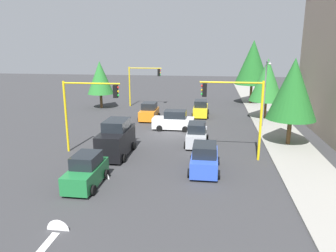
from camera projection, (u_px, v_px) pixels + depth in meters
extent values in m
plane|color=#353538|center=(170.00, 135.00, 30.89)|extent=(120.00, 120.00, 0.00)
cube|color=gray|center=(273.00, 125.00, 34.28)|extent=(80.00, 4.00, 0.15)
cube|color=silver|center=(94.00, 187.00, 19.48)|extent=(2.20, 0.36, 0.01)
cone|color=silver|center=(101.00, 179.00, 20.73)|extent=(0.01, 1.10, 1.10)
cube|color=silver|center=(44.00, 247.00, 13.72)|extent=(2.20, 0.36, 0.01)
cone|color=silver|center=(58.00, 230.00, 14.97)|extent=(0.01, 1.10, 1.10)
cylinder|color=yellow|center=(261.00, 122.00, 23.41)|extent=(0.18, 0.18, 5.92)
cylinder|color=yellow|center=(231.00, 83.00, 23.01)|extent=(0.12, 4.50, 0.12)
cube|color=black|center=(205.00, 90.00, 23.41)|extent=(0.36, 0.32, 0.96)
sphere|color=red|center=(202.00, 86.00, 23.36)|extent=(0.18, 0.18, 0.18)
sphere|color=yellow|center=(202.00, 90.00, 23.43)|extent=(0.18, 0.18, 0.18)
sphere|color=green|center=(202.00, 94.00, 23.50)|extent=(0.18, 0.18, 0.18)
cylinder|color=yellow|center=(66.00, 117.00, 25.42)|extent=(0.18, 0.18, 5.69)
cylinder|color=yellow|center=(91.00, 83.00, 24.46)|extent=(0.12, 4.50, 0.12)
cube|color=black|center=(116.00, 91.00, 24.35)|extent=(0.36, 0.32, 0.96)
sphere|color=red|center=(118.00, 88.00, 24.26)|extent=(0.18, 0.18, 0.18)
sphere|color=yellow|center=(118.00, 91.00, 24.33)|extent=(0.18, 0.18, 0.18)
sphere|color=green|center=(118.00, 95.00, 24.40)|extent=(0.18, 0.18, 0.18)
cylinder|color=yellow|center=(130.00, 87.00, 44.66)|extent=(0.18, 0.18, 5.44)
cylinder|color=yellow|center=(145.00, 68.00, 43.73)|extent=(0.12, 4.50, 0.12)
cube|color=black|center=(159.00, 73.00, 43.62)|extent=(0.36, 0.32, 0.96)
sphere|color=red|center=(160.00, 70.00, 43.52)|extent=(0.18, 0.18, 0.18)
sphere|color=yellow|center=(160.00, 73.00, 43.59)|extent=(0.18, 0.18, 0.18)
sphere|color=green|center=(160.00, 75.00, 43.67)|extent=(0.18, 0.18, 0.18)
cylinder|color=slate|center=(264.00, 94.00, 32.65)|extent=(0.14, 0.14, 7.00)
cylinder|color=slate|center=(268.00, 62.00, 30.97)|extent=(1.80, 0.10, 0.10)
ellipsoid|color=silver|center=(270.00, 64.00, 30.15)|extent=(0.56, 0.28, 0.20)
cylinder|color=brown|center=(101.00, 100.00, 43.60)|extent=(0.36, 0.36, 2.17)
cone|color=#28752D|center=(100.00, 78.00, 42.85)|extent=(3.47, 3.47, 4.33)
cylinder|color=brown|center=(251.00, 93.00, 46.53)|extent=(0.36, 0.36, 3.08)
cone|color=#1E6023|center=(253.00, 62.00, 45.44)|extent=(4.93, 4.93, 6.17)
cylinder|color=brown|center=(289.00, 131.00, 27.27)|extent=(0.36, 0.36, 2.54)
cone|color=#1E6023|center=(293.00, 89.00, 26.38)|extent=(4.06, 4.06, 5.07)
cylinder|color=brown|center=(265.00, 109.00, 36.95)|extent=(0.36, 0.36, 2.38)
cone|color=#28752D|center=(267.00, 80.00, 36.12)|extent=(3.80, 3.80, 4.75)
cube|color=black|center=(116.00, 142.00, 24.96)|extent=(4.80, 1.90, 1.85)
cube|color=black|center=(116.00, 125.00, 24.87)|extent=(2.50, 1.67, 0.76)
cylinder|color=black|center=(124.00, 158.00, 23.59)|extent=(0.60, 0.20, 0.60)
cylinder|color=black|center=(98.00, 157.00, 23.86)|extent=(0.60, 0.20, 0.60)
cylinder|color=black|center=(134.00, 146.00, 26.45)|extent=(0.60, 0.20, 0.60)
cylinder|color=black|center=(110.00, 145.00, 26.71)|extent=(0.60, 0.20, 0.60)
cube|color=white|center=(173.00, 123.00, 32.63)|extent=(1.72, 4.16, 1.05)
cube|color=black|center=(175.00, 114.00, 32.38)|extent=(1.52, 2.16, 0.76)
cylinder|color=black|center=(159.00, 128.00, 32.01)|extent=(0.20, 0.60, 0.60)
cylinder|color=black|center=(162.00, 124.00, 33.78)|extent=(0.20, 0.60, 0.60)
cylinder|color=black|center=(185.00, 129.00, 31.67)|extent=(0.20, 0.60, 0.60)
cylinder|color=black|center=(187.00, 125.00, 33.44)|extent=(0.20, 0.60, 0.60)
cube|color=#1E7238|center=(86.00, 175.00, 19.58)|extent=(3.85, 1.62, 1.05)
cube|color=black|center=(86.00, 160.00, 19.55)|extent=(2.00, 1.43, 0.76)
cylinder|color=black|center=(93.00, 190.00, 18.42)|extent=(0.60, 0.20, 0.60)
cylinder|color=black|center=(64.00, 188.00, 18.65)|extent=(0.60, 0.20, 0.60)
cylinder|color=black|center=(106.00, 174.00, 20.71)|extent=(0.60, 0.20, 0.60)
cylinder|color=black|center=(81.00, 173.00, 20.94)|extent=(0.60, 0.20, 0.60)
cube|color=yellow|center=(201.00, 110.00, 38.77)|extent=(4.17, 1.63, 1.05)
cube|color=black|center=(201.00, 103.00, 38.35)|extent=(2.17, 1.44, 0.76)
cylinder|color=black|center=(194.00, 111.00, 40.23)|extent=(0.60, 0.20, 0.60)
cylinder|color=black|center=(208.00, 112.00, 39.99)|extent=(0.60, 0.20, 0.60)
cylinder|color=black|center=(193.00, 116.00, 37.74)|extent=(0.60, 0.20, 0.60)
cylinder|color=black|center=(208.00, 116.00, 37.51)|extent=(0.60, 0.20, 0.60)
cube|color=blue|center=(204.00, 161.00, 21.88)|extent=(4.08, 1.76, 1.05)
cube|color=black|center=(205.00, 150.00, 21.46)|extent=(2.12, 1.55, 0.76)
cylinder|color=black|center=(192.00, 160.00, 23.32)|extent=(0.60, 0.20, 0.60)
cylinder|color=black|center=(218.00, 161.00, 23.07)|extent=(0.60, 0.20, 0.60)
cylinder|color=black|center=(189.00, 173.00, 20.89)|extent=(0.60, 0.20, 0.60)
cylinder|color=black|center=(218.00, 175.00, 20.64)|extent=(0.60, 0.20, 0.60)
cube|color=orange|center=(149.00, 114.00, 36.81)|extent=(3.69, 1.76, 1.05)
cube|color=black|center=(149.00, 106.00, 36.76)|extent=(1.92, 1.55, 0.76)
cylinder|color=black|center=(156.00, 120.00, 35.68)|extent=(0.60, 0.20, 0.60)
cylinder|color=black|center=(139.00, 119.00, 35.93)|extent=(0.60, 0.20, 0.60)
cylinder|color=black|center=(159.00, 115.00, 37.88)|extent=(0.60, 0.20, 0.60)
cylinder|color=black|center=(143.00, 115.00, 38.13)|extent=(0.60, 0.20, 0.60)
cube|color=#B2B5BA|center=(197.00, 137.00, 27.63)|extent=(3.87, 1.65, 1.05)
cube|color=black|center=(197.00, 127.00, 27.22)|extent=(2.01, 1.45, 0.76)
cylinder|color=black|center=(188.00, 137.00, 29.00)|extent=(0.60, 0.20, 0.60)
cylinder|color=black|center=(207.00, 138.00, 28.76)|extent=(0.60, 0.20, 0.60)
cylinder|color=black|center=(185.00, 145.00, 26.69)|extent=(0.60, 0.20, 0.60)
cylinder|color=black|center=(207.00, 146.00, 26.46)|extent=(0.60, 0.20, 0.60)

